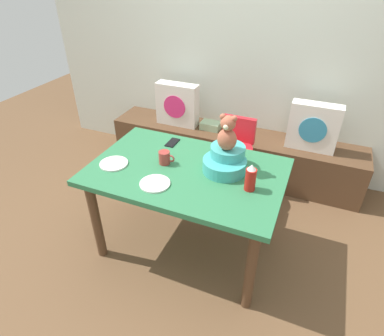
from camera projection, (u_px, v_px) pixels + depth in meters
The scene contains 15 objects.
ground_plane at pixel (187, 244), 2.66m from camera, with size 8.00×8.00×0.00m, color brown.
back_wall at pixel (247, 41), 3.06m from camera, with size 4.40×0.10×2.60m, color silver.
window_bench at pixel (231, 152), 3.44m from camera, with size 2.60×0.44×0.46m, color brown.
pillow_floral_left at pixel (177, 104), 3.38m from camera, with size 0.44×0.15×0.44m.
pillow_floral_right at pixel (313, 127), 2.94m from camera, with size 0.44×0.15×0.44m.
book_stack at pixel (211, 125), 3.37m from camera, with size 0.20×0.14×0.08m, color #9BC095.
dining_table at pixel (187, 181), 2.31m from camera, with size 1.34×0.87×0.74m.
highchair at pixel (234, 150), 2.90m from camera, with size 0.34×0.45×0.79m.
infant_seat_teal at pixel (226, 161), 2.21m from camera, with size 0.30×0.33×0.16m.
teddy_bear at pixel (227, 134), 2.10m from camera, with size 0.13×0.12×0.25m.
ketchup_bottle at pixel (251, 178), 2.01m from camera, with size 0.07×0.07×0.18m.
coffee_mug at pixel (165, 158), 2.29m from camera, with size 0.12×0.08×0.09m.
dinner_plate_near at pixel (114, 164), 2.30m from camera, with size 0.20×0.20×0.01m, color white.
dinner_plate_far at pixel (155, 184), 2.10m from camera, with size 0.20×0.20×0.01m, color white.
cell_phone at pixel (172, 143), 2.56m from camera, with size 0.07×0.14×0.01m, color black.
Camera 1 is at (0.76, -1.71, 1.99)m, focal length 30.33 mm.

